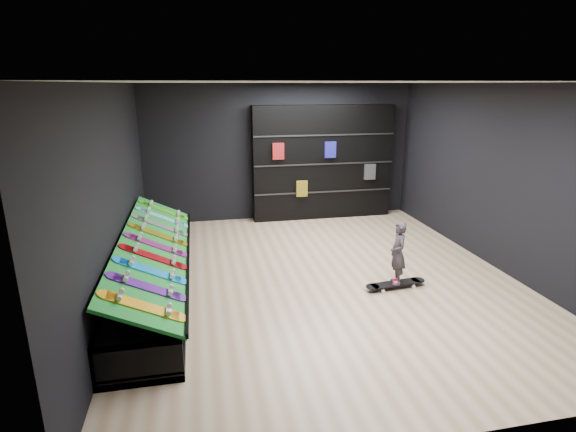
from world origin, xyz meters
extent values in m
cube|color=tan|center=(0.00, 0.00, 0.00)|extent=(6.00, 7.00, 0.01)
cube|color=white|center=(0.00, 0.00, 3.00)|extent=(6.00, 7.00, 0.01)
cube|color=black|center=(0.00, 3.50, 1.50)|extent=(6.00, 0.02, 3.00)
cube|color=black|center=(0.00, -3.50, 1.50)|extent=(6.00, 0.02, 3.00)
cube|color=black|center=(-3.00, 0.00, 1.50)|extent=(0.02, 7.00, 3.00)
cube|color=black|center=(3.00, 0.00, 1.50)|extent=(0.02, 7.00, 3.00)
cube|color=#116E20|center=(-2.50, 0.00, 0.71)|extent=(0.92, 4.50, 0.46)
cube|color=black|center=(0.94, 3.32, 1.27)|extent=(3.18, 0.37, 2.54)
imported|color=black|center=(1.00, -0.60, 0.38)|extent=(0.18, 0.24, 0.57)
camera|label=1|loc=(-1.86, -6.37, 2.98)|focal=28.00mm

